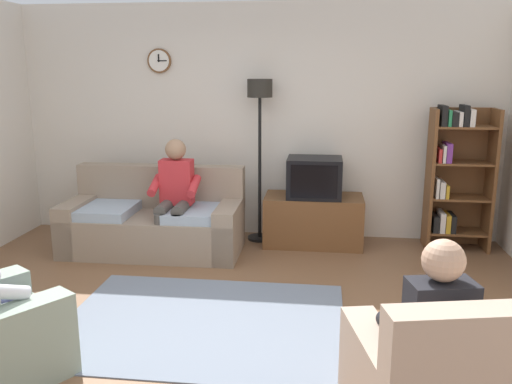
{
  "coord_description": "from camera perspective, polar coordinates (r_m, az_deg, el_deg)",
  "views": [
    {
      "loc": [
        0.77,
        -3.65,
        1.96
      ],
      "look_at": [
        0.17,
        1.19,
        0.84
      ],
      "focal_mm": 37.65,
      "sensor_mm": 36.0,
      "label": 1
    }
  ],
  "objects": [
    {
      "name": "person_on_couch",
      "position": [
        5.71,
        -8.65,
        0.06
      ],
      "size": [
        0.51,
        0.54,
        1.24
      ],
      "color": "red",
      "rests_on": "ground_plane"
    },
    {
      "name": "bookshelf",
      "position": [
        6.25,
        20.39,
        1.69
      ],
      "size": [
        0.68,
        0.36,
        1.59
      ],
      "color": "brown",
      "rests_on": "ground_plane"
    },
    {
      "name": "couch",
      "position": [
        5.98,
        -10.75,
        -3.24
      ],
      "size": [
        1.91,
        0.89,
        0.9
      ],
      "color": "gray",
      "rests_on": "ground_plane"
    },
    {
      "name": "tv",
      "position": [
        5.99,
        6.22,
        1.55
      ],
      "size": [
        0.6,
        0.49,
        0.44
      ],
      "color": "black",
      "rests_on": "tv_stand"
    },
    {
      "name": "back_wall_assembly",
      "position": [
        6.38,
        0.14,
        7.49
      ],
      "size": [
        6.2,
        0.17,
        2.7
      ],
      "color": "silver",
      "rests_on": "ground_plane"
    },
    {
      "name": "tv_stand",
      "position": [
        6.13,
        6.11,
        -2.99
      ],
      "size": [
        1.1,
        0.56,
        0.56
      ],
      "color": "brown",
      "rests_on": "ground_plane"
    },
    {
      "name": "area_rug",
      "position": [
        4.38,
        -5.58,
        -13.57
      ],
      "size": [
        2.2,
        1.7,
        0.01
      ],
      "primitive_type": "cube",
      "color": "slate",
      "rests_on": "ground_plane"
    },
    {
      "name": "ground_plane",
      "position": [
        4.21,
        -4.39,
        -14.79
      ],
      "size": [
        12.0,
        12.0,
        0.0
      ],
      "primitive_type": "plane",
      "color": "brown"
    },
    {
      "name": "floor_lamp",
      "position": [
        6.06,
        0.41,
        8.15
      ],
      "size": [
        0.28,
        0.28,
        1.85
      ],
      "color": "black",
      "rests_on": "ground_plane"
    },
    {
      "name": "person_in_right_armchair",
      "position": [
        3.12,
        18.09,
        -13.39
      ],
      "size": [
        0.57,
        0.59,
        1.12
      ],
      "color": "black",
      "rests_on": "ground_plane"
    }
  ]
}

